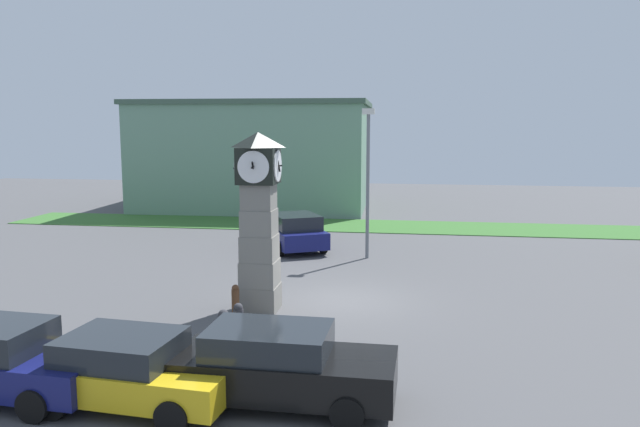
% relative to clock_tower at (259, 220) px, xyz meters
% --- Properties ---
extents(ground_plane, '(79.16, 79.16, 0.00)m').
position_rel_clock_tower_xyz_m(ground_plane, '(2.28, 1.41, -2.71)').
color(ground_plane, '#4C4C4F').
extents(clock_tower, '(1.46, 1.47, 5.26)m').
position_rel_clock_tower_xyz_m(clock_tower, '(0.00, 0.00, 0.00)').
color(clock_tower, slate).
rests_on(clock_tower, ground_plane).
extents(bollard_near_tower, '(0.22, 0.22, 1.05)m').
position_rel_clock_tower_xyz_m(bollard_near_tower, '(-0.43, -1.11, -2.18)').
color(bollard_near_tower, brown).
rests_on(bollard_near_tower, ground_plane).
extents(bollard_mid_row, '(0.27, 0.27, 0.91)m').
position_rel_clock_tower_xyz_m(bollard_mid_row, '(0.03, -2.42, -2.25)').
color(bollard_mid_row, '#333338').
rests_on(bollard_mid_row, ground_plane).
extents(bollard_far_row, '(0.28, 0.28, 1.16)m').
position_rel_clock_tower_xyz_m(bollard_far_row, '(0.08, -3.81, -2.12)').
color(bollard_far_row, '#333338').
rests_on(bollard_far_row, ground_plane).
extents(car_near_tower, '(4.11, 2.28, 1.41)m').
position_rel_clock_tower_xyz_m(car_near_tower, '(-0.93, -6.55, -1.98)').
color(car_near_tower, gold).
rests_on(car_near_tower, ground_plane).
extents(car_by_building, '(4.35, 1.98, 1.55)m').
position_rel_clock_tower_xyz_m(car_by_building, '(1.96, -6.08, -1.92)').
color(car_by_building, black).
rests_on(car_by_building, ground_plane).
extents(car_silver_hatch, '(3.67, 4.56, 1.60)m').
position_rel_clock_tower_xyz_m(car_silver_hatch, '(-0.74, 9.07, -1.90)').
color(car_silver_hatch, navy).
rests_on(car_silver_hatch, ground_plane).
extents(street_lamp_far_side, '(0.50, 0.24, 6.12)m').
position_rel_clock_tower_xyz_m(street_lamp_far_side, '(2.58, 7.79, 0.84)').
color(street_lamp_far_side, slate).
rests_on(street_lamp_far_side, ground_plane).
extents(warehouse_blue_far, '(15.28, 11.42, 6.98)m').
position_rel_clock_tower_xyz_m(warehouse_blue_far, '(-6.02, 23.49, 0.79)').
color(warehouse_blue_far, gray).
rests_on(warehouse_blue_far, ground_plane).
extents(grass_verge_far, '(47.50, 4.33, 0.04)m').
position_rel_clock_tower_xyz_m(grass_verge_far, '(5.82, 15.93, -2.69)').
color(grass_verge_far, '#386B2D').
rests_on(grass_verge_far, ground_plane).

